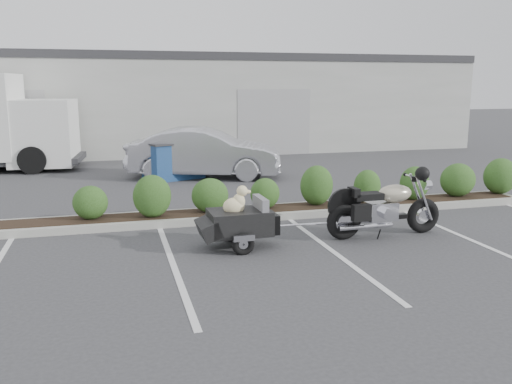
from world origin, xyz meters
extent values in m
plane|color=#38383A|center=(0.00, 0.00, 0.00)|extent=(90.00, 90.00, 0.00)
cube|color=#9E9E93|center=(1.00, 2.20, 0.07)|extent=(12.00, 1.00, 0.15)
cube|color=#9EA099|center=(0.00, 17.00, 2.00)|extent=(26.00, 10.00, 4.00)
torus|color=black|center=(1.68, 0.08, 0.33)|extent=(0.67, 0.19, 0.67)
torus|color=black|center=(3.33, 0.12, 0.33)|extent=(0.67, 0.19, 0.67)
cylinder|color=silver|center=(1.68, 0.08, 0.33)|extent=(0.28, 0.13, 0.28)
cylinder|color=silver|center=(3.33, 0.12, 0.33)|extent=(0.24, 0.11, 0.24)
cylinder|color=silver|center=(3.26, 0.02, 0.70)|extent=(0.43, 0.06, 0.89)
cylinder|color=silver|center=(3.26, 0.22, 0.70)|extent=(0.43, 0.06, 0.89)
cylinder|color=silver|center=(3.10, 0.12, 1.08)|extent=(0.05, 0.70, 0.03)
cylinder|color=silver|center=(3.38, 0.12, 0.92)|extent=(0.12, 0.18, 0.18)
sphere|color=black|center=(3.07, -0.18, 1.20)|extent=(0.27, 0.27, 0.26)
cube|color=silver|center=(2.43, 0.10, 0.48)|extent=(0.56, 0.35, 0.34)
cube|color=black|center=(2.53, 0.10, 0.35)|extent=(0.90, 0.12, 0.08)
ellipsoid|color=#BBB297|center=(2.70, 0.11, 0.80)|extent=(0.67, 0.39, 0.33)
cube|color=black|center=(2.13, 0.10, 0.78)|extent=(0.56, 0.31, 0.12)
cube|color=black|center=(1.86, 0.09, 0.87)|extent=(0.13, 0.30, 0.16)
cylinder|color=silver|center=(2.03, -0.09, 0.26)|extent=(1.05, 0.11, 0.09)
cylinder|color=silver|center=(2.02, 0.27, 0.26)|extent=(1.05, 0.11, 0.09)
cube|color=black|center=(1.89, -0.19, 0.55)|extent=(0.34, 0.15, 0.30)
cube|color=black|center=(-0.27, 0.10, 0.45)|extent=(1.07, 0.74, 0.42)
cube|color=slate|center=(0.11, 0.11, 0.72)|extent=(0.13, 0.62, 0.30)
cube|color=slate|center=(-0.22, 0.10, 0.56)|extent=(0.72, 0.64, 0.04)
cube|color=black|center=(-0.82, 0.09, 0.38)|extent=(0.39, 0.73, 0.37)
cube|color=black|center=(0.29, 0.12, 0.40)|extent=(0.21, 0.51, 0.34)
torus|color=black|center=(-0.31, -0.32, 0.18)|extent=(0.39, 0.12, 0.39)
torus|color=black|center=(-0.33, 0.52, 0.18)|extent=(0.39, 0.12, 0.39)
cube|color=silver|center=(-0.31, -0.37, 0.30)|extent=(0.36, 0.09, 0.10)
cube|color=silver|center=(-0.33, 0.57, 0.30)|extent=(0.36, 0.09, 0.10)
cylinder|color=black|center=(-0.32, 0.10, 0.18)|extent=(0.06, 0.90, 0.04)
cylinder|color=silver|center=(0.53, 0.12, 0.33)|extent=(0.60, 0.05, 0.04)
ellipsoid|color=beige|center=(-0.37, 0.10, 0.74)|extent=(0.38, 0.26, 0.30)
ellipsoid|color=beige|center=(-0.28, 0.11, 0.82)|extent=(0.22, 0.21, 0.28)
sphere|color=beige|center=(-0.22, 0.11, 1.00)|extent=(0.19, 0.19, 0.19)
ellipsoid|color=beige|center=(-0.13, 0.11, 0.98)|extent=(0.14, 0.08, 0.07)
sphere|color=black|center=(-0.07, 0.11, 0.98)|extent=(0.04, 0.04, 0.04)
ellipsoid|color=beige|center=(-0.26, 0.05, 1.02)|extent=(0.05, 0.04, 0.10)
ellipsoid|color=beige|center=(-0.26, 0.16, 1.02)|extent=(0.05, 0.04, 0.10)
cylinder|color=beige|center=(-0.25, 0.05, 0.63)|extent=(0.05, 0.05, 0.12)
cylinder|color=beige|center=(-0.25, 0.17, 0.63)|extent=(0.05, 0.05, 0.12)
imported|color=silver|center=(0.39, 7.39, 0.76)|extent=(4.85, 2.89, 1.51)
cube|color=navy|center=(-0.55, 7.50, 0.53)|extent=(1.87, 1.56, 1.07)
cube|color=#2D2D30|center=(-0.55, 7.50, 1.08)|extent=(1.99, 1.68, 0.05)
cube|color=silver|center=(-4.46, 10.52, 1.22)|extent=(2.15, 2.42, 2.15)
cube|color=black|center=(-4.46, 10.52, 0.93)|extent=(0.25, 1.86, 0.98)
cylinder|color=black|center=(-4.75, 9.47, 0.44)|extent=(0.90, 0.35, 0.88)
cylinder|color=black|center=(-4.56, 11.61, 0.44)|extent=(0.90, 0.35, 0.88)
camera|label=1|loc=(-2.37, -8.72, 2.79)|focal=38.00mm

